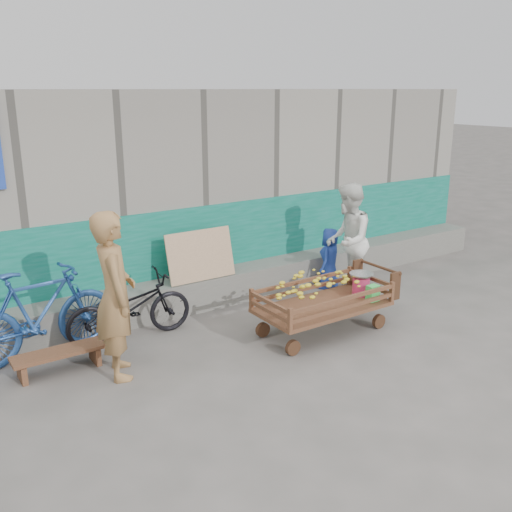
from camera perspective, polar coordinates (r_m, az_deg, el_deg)
ground at (r=6.31m, az=2.10°, el=-12.13°), size 80.00×80.00×0.00m
building_wall at (r=9.25m, az=-12.80°, el=6.39°), size 12.00×3.50×3.00m
banana_cart at (r=7.22m, az=6.53°, el=-3.76°), size 1.85×0.85×0.79m
bench at (r=6.73m, az=-19.11°, el=-9.45°), size 0.99×0.30×0.25m
vendor_man at (r=6.21m, az=-13.91°, el=-3.84°), size 0.58×0.75×1.83m
woman at (r=8.53m, az=9.13°, el=1.54°), size 1.05×1.04×1.71m
child at (r=8.90m, az=7.37°, el=-0.25°), size 0.56×0.50×0.96m
bicycle_dark at (r=7.23m, az=-12.54°, el=-5.06°), size 1.61×0.64×0.83m
bicycle_blue at (r=7.00m, az=-20.87°, el=-5.38°), size 1.85×0.71×1.09m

